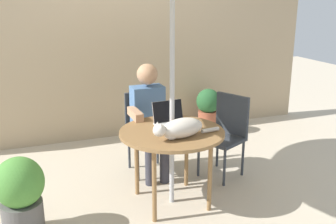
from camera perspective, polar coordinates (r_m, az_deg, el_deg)
name	(u,v)px	position (r m, az deg, el deg)	size (l,w,h in m)	color
ground_plane	(172,201)	(3.88, 0.54, -12.77)	(14.00, 14.00, 0.00)	beige
fence_back	(117,70)	(5.39, -7.30, 6.02)	(5.66, 0.08, 1.84)	tan
patio_table	(172,137)	(3.60, 0.57, -3.70)	(0.96, 0.96, 0.72)	olive
chair_occupied	(145,126)	(4.36, -3.27, -2.01)	(0.40, 0.40, 0.88)	#33383F
chair_empty	(226,129)	(4.29, 8.43, -2.48)	(0.53, 0.53, 0.88)	#33383F
person_seated	(150,115)	(4.16, -2.65, -0.43)	(0.48, 0.48, 1.22)	#4C72A5
laptop	(170,118)	(3.74, 0.29, -0.85)	(0.32, 0.27, 0.21)	silver
cat	(180,129)	(3.39, 1.71, -2.41)	(0.65, 0.26, 0.17)	silver
potted_plant_near_fence	(208,109)	(5.57, 5.78, 0.40)	(0.33, 0.33, 0.64)	#9E5138
potted_plant_by_chair	(20,195)	(3.44, -20.50, -11.10)	(0.40, 0.40, 0.68)	#595654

